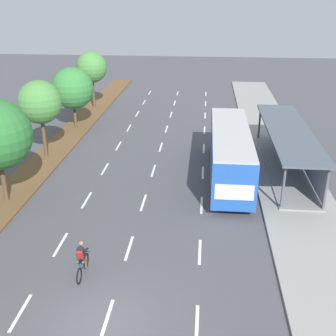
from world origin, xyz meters
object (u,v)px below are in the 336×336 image
at_px(bus, 230,149).
at_px(median_tree_fifth, 92,67).
at_px(median_tree_fourth, 73,88).
at_px(median_tree_third, 40,102).
at_px(cyclist, 82,260).
at_px(bus_shelter, 291,145).

relative_size(bus, median_tree_fifth, 1.92).
distance_m(median_tree_fourth, median_tree_fifth, 7.22).
bearing_deg(median_tree_third, median_tree_fourth, 88.82).
bearing_deg(cyclist, median_tree_third, 116.40).
height_order(bus_shelter, cyclist, bus_shelter).
bearing_deg(cyclist, median_tree_fifth, 103.61).
distance_m(bus, median_tree_fourth, 16.70).
bearing_deg(bus_shelter, median_tree_fifth, 140.07).
bearing_deg(median_tree_third, bus_shelter, -2.20).
bearing_deg(median_tree_fourth, bus_shelter, -23.82).
bearing_deg(median_tree_fifth, median_tree_third, -89.98).
bearing_deg(median_tree_third, median_tree_fifth, 90.02).
bearing_deg(cyclist, bus, 58.42).
relative_size(median_tree_third, median_tree_fifth, 0.98).
bearing_deg(median_tree_fourth, median_tree_third, -91.18).
height_order(cyclist, median_tree_fifth, median_tree_fifth).
xyz_separation_m(median_tree_third, median_tree_fourth, (0.15, 7.19, -0.55)).
relative_size(bus_shelter, median_tree_fifth, 2.25).
distance_m(cyclist, median_tree_fourth, 22.09).
bearing_deg(bus, cyclist, -121.58).
distance_m(bus_shelter, bus, 4.62).
bearing_deg(cyclist, bus_shelter, 49.21).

